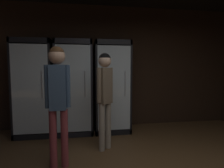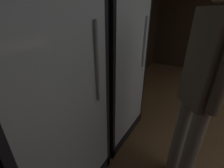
% 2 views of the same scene
% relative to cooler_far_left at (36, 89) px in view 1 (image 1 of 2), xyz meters
% --- Properties ---
extents(wall_back, '(6.00, 0.06, 2.80)m').
position_rel_cooler_far_left_xyz_m(wall_back, '(1.97, 0.33, 0.45)').
color(wall_back, black).
rests_on(wall_back, ground).
extents(cooler_far_left, '(0.74, 0.68, 1.93)m').
position_rel_cooler_far_left_xyz_m(cooler_far_left, '(0.00, 0.00, 0.00)').
color(cooler_far_left, black).
rests_on(cooler_far_left, ground).
extents(cooler_left, '(0.74, 0.68, 1.93)m').
position_rel_cooler_far_left_xyz_m(cooler_left, '(0.80, -0.00, -0.00)').
color(cooler_left, black).
rests_on(cooler_left, ground).
extents(cooler_center, '(0.74, 0.68, 1.93)m').
position_rel_cooler_far_left_xyz_m(cooler_center, '(1.59, -0.00, 0.00)').
color(cooler_center, black).
rests_on(cooler_center, ground).
extents(shopper_near, '(0.28, 0.25, 1.61)m').
position_rel_cooler_far_left_xyz_m(shopper_near, '(1.34, -0.95, 0.07)').
color(shopper_near, gray).
rests_on(shopper_near, ground).
extents(shopper_far, '(0.33, 0.22, 1.65)m').
position_rel_cooler_far_left_xyz_m(shopper_far, '(0.66, -1.41, 0.10)').
color(shopper_far, brown).
rests_on(shopper_far, ground).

